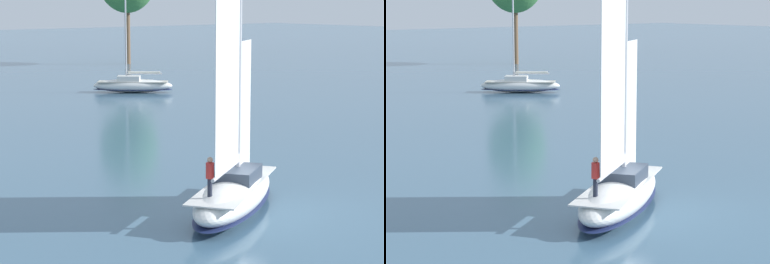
% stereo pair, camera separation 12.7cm
% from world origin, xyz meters
% --- Properties ---
extents(ground_plane, '(400.00, 400.00, 0.00)m').
position_xyz_m(ground_plane, '(0.00, 0.00, 0.00)').
color(ground_plane, '#42667F').
extents(sailboat_main, '(9.04, 7.18, 12.57)m').
position_xyz_m(sailboat_main, '(0.01, 0.01, 1.01)').
color(sailboat_main, white).
rests_on(sailboat_main, ground).
extents(sailboat_moored_mid_channel, '(7.71, 6.98, 11.21)m').
position_xyz_m(sailboat_moored_mid_channel, '(20.87, 39.07, 0.76)').
color(sailboat_moored_mid_channel, white).
rests_on(sailboat_moored_mid_channel, ground).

